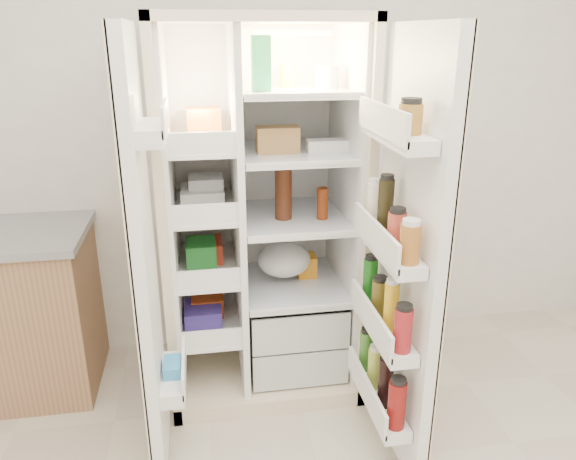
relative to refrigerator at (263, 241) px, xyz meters
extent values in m
cube|color=silver|center=(0.13, 0.35, 0.61)|extent=(4.00, 0.02, 2.70)
cube|color=beige|center=(-0.02, 0.28, 0.16)|extent=(0.92, 0.04, 1.80)
cube|color=beige|center=(-0.46, -0.05, 0.16)|extent=(0.04, 0.70, 1.80)
cube|color=beige|center=(0.42, -0.05, 0.16)|extent=(0.04, 0.70, 1.80)
cube|color=beige|center=(-0.02, -0.05, 1.04)|extent=(0.92, 0.70, 0.04)
cube|color=beige|center=(-0.02, -0.05, -0.70)|extent=(0.92, 0.70, 0.08)
cube|color=white|center=(-0.02, 0.25, 0.18)|extent=(0.84, 0.02, 1.68)
cube|color=white|center=(-0.43, -0.05, 0.18)|extent=(0.02, 0.62, 1.68)
cube|color=white|center=(0.39, -0.05, 0.18)|extent=(0.02, 0.62, 1.68)
cube|color=white|center=(-0.13, -0.05, 0.18)|extent=(0.03, 0.62, 1.68)
cube|color=silver|center=(0.14, -0.07, -0.56)|extent=(0.47, 0.52, 0.19)
cube|color=silver|center=(0.14, -0.07, -0.36)|extent=(0.47, 0.52, 0.19)
cube|color=#FFD18C|center=(0.14, 0.00, 0.98)|extent=(0.30, 0.30, 0.02)
cube|color=white|center=(-0.28, -0.05, -0.39)|extent=(0.28, 0.58, 0.02)
cube|color=white|center=(-0.28, -0.05, -0.09)|extent=(0.28, 0.58, 0.02)
cube|color=white|center=(-0.28, -0.05, 0.21)|extent=(0.28, 0.58, 0.02)
cube|color=white|center=(-0.28, -0.05, 0.51)|extent=(0.28, 0.58, 0.02)
cube|color=white|center=(0.14, -0.05, -0.22)|extent=(0.49, 0.58, 0.01)
cube|color=white|center=(0.14, -0.05, 0.14)|extent=(0.49, 0.58, 0.01)
cube|color=white|center=(0.14, -0.05, 0.46)|extent=(0.49, 0.58, 0.02)
cube|color=white|center=(0.14, -0.05, 0.74)|extent=(0.49, 0.58, 0.02)
cube|color=#C2481B|center=(-0.28, -0.05, -0.33)|extent=(0.16, 0.20, 0.10)
cube|color=#258930|center=(-0.28, -0.05, -0.02)|extent=(0.14, 0.18, 0.12)
cube|color=white|center=(-0.28, -0.05, 0.25)|extent=(0.20, 0.22, 0.07)
cube|color=orange|center=(-0.28, -0.05, 0.59)|extent=(0.15, 0.16, 0.14)
cube|color=#4E3AAF|center=(-0.28, -0.05, -0.34)|extent=(0.18, 0.20, 0.09)
cube|color=#E83E28|center=(-0.28, -0.05, -0.03)|extent=(0.14, 0.18, 0.10)
cube|color=white|center=(-0.28, -0.05, 0.28)|extent=(0.16, 0.16, 0.12)
sphere|color=orange|center=(0.01, -0.15, -0.62)|extent=(0.07, 0.07, 0.07)
sphere|color=orange|center=(0.10, -0.11, -0.62)|extent=(0.07, 0.07, 0.07)
sphere|color=orange|center=(0.20, -0.15, -0.62)|extent=(0.07, 0.07, 0.07)
sphere|color=orange|center=(0.06, -0.01, -0.62)|extent=(0.07, 0.07, 0.07)
sphere|color=orange|center=(0.16, -0.03, -0.62)|extent=(0.07, 0.07, 0.07)
sphere|color=orange|center=(0.26, -0.07, -0.62)|extent=(0.07, 0.07, 0.07)
sphere|color=orange|center=(-0.02, -0.07, -0.62)|extent=(0.07, 0.07, 0.07)
sphere|color=orange|center=(0.22, -0.01, -0.62)|extent=(0.07, 0.07, 0.07)
ellipsoid|color=#4A7A28|center=(0.14, -0.05, -0.34)|extent=(0.26, 0.24, 0.11)
cylinder|color=#49200F|center=(0.09, -0.10, 0.27)|extent=(0.08, 0.08, 0.25)
cylinder|color=maroon|center=(0.27, -0.13, 0.22)|extent=(0.05, 0.05, 0.15)
cube|color=#20784A|center=(-0.01, -0.16, 0.86)|extent=(0.08, 0.08, 0.23)
cylinder|color=silver|center=(0.29, -0.07, 0.79)|extent=(0.11, 0.11, 0.10)
cylinder|color=gold|center=(0.13, -0.01, 0.79)|extent=(0.08, 0.08, 0.10)
cube|color=silver|center=(0.30, -0.11, 0.49)|extent=(0.21, 0.09, 0.05)
cube|color=#A47941|center=(0.06, -0.09, 0.52)|extent=(0.19, 0.11, 0.12)
ellipsoid|color=silver|center=(0.10, -0.04, -0.13)|extent=(0.27, 0.24, 0.17)
cube|color=orange|center=(0.23, 0.02, -0.16)|extent=(0.09, 0.11, 0.11)
cube|color=white|center=(-0.52, -0.60, 0.16)|extent=(0.05, 0.40, 1.72)
cube|color=beige|center=(-0.54, -0.60, 0.16)|extent=(0.01, 0.40, 1.72)
cube|color=white|center=(-0.45, -0.60, -0.34)|extent=(0.09, 0.32, 0.06)
cube|color=white|center=(-0.45, -0.60, 0.66)|extent=(0.09, 0.32, 0.06)
cube|color=#338CCC|center=(-0.45, -0.60, -0.31)|extent=(0.07, 0.12, 0.10)
cube|color=white|center=(0.48, -0.69, 0.16)|extent=(0.05, 0.58, 1.72)
cube|color=beige|center=(0.51, -0.69, 0.16)|extent=(0.01, 0.58, 1.72)
cube|color=white|center=(0.40, -0.69, -0.48)|extent=(0.11, 0.50, 0.05)
cube|color=white|center=(0.40, -0.69, -0.14)|extent=(0.11, 0.50, 0.05)
cube|color=white|center=(0.40, -0.69, 0.21)|extent=(0.11, 0.50, 0.05)
cube|color=white|center=(0.40, -0.69, 0.64)|extent=(0.11, 0.50, 0.05)
cylinder|color=maroon|center=(0.40, -0.89, -0.36)|extent=(0.07, 0.07, 0.20)
cylinder|color=black|center=(0.40, -0.76, -0.35)|extent=(0.06, 0.06, 0.22)
cylinder|color=#A9BE3F|center=(0.40, -0.63, -0.37)|extent=(0.06, 0.06, 0.18)
cylinder|color=#3B7828|center=(0.40, -0.50, -0.36)|extent=(0.06, 0.06, 0.19)
cylinder|color=maroon|center=(0.40, -0.89, -0.03)|extent=(0.07, 0.07, 0.17)
cylinder|color=gold|center=(0.40, -0.76, -0.01)|extent=(0.06, 0.06, 0.21)
cylinder|color=#574815|center=(0.40, -0.63, -0.04)|extent=(0.07, 0.07, 0.16)
cylinder|color=#155E15|center=(0.40, -0.50, -0.02)|extent=(0.06, 0.06, 0.20)
cylinder|color=#9B5C21|center=(0.40, -0.89, 0.30)|extent=(0.07, 0.07, 0.14)
cylinder|color=#B03D2D|center=(0.40, -0.76, 0.30)|extent=(0.07, 0.07, 0.14)
cylinder|color=black|center=(0.40, -0.63, 0.35)|extent=(0.06, 0.06, 0.23)
cylinder|color=#F8ECCC|center=(0.40, -0.50, 0.32)|extent=(0.06, 0.06, 0.18)
cylinder|color=olive|center=(0.40, -0.81, 0.71)|extent=(0.08, 0.08, 0.10)
camera|label=1|loc=(-0.30, -2.53, 0.98)|focal=34.00mm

